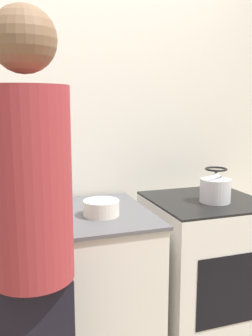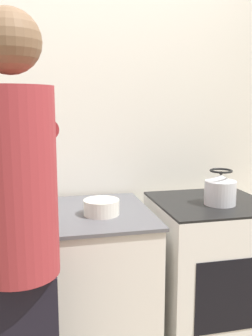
% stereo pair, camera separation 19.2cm
% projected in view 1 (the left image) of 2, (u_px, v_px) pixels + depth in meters
% --- Properties ---
extents(wall_back, '(8.00, 0.05, 2.60)m').
position_uv_depth(wall_back, '(65.00, 130.00, 2.30)').
color(wall_back, silver).
rests_on(wall_back, ground_plane).
extents(counter, '(1.44, 0.72, 0.88)m').
position_uv_depth(counter, '(17.00, 301.00, 1.96)').
color(counter, silver).
rests_on(counter, ground_plane).
extents(oven, '(0.63, 0.62, 0.91)m').
position_uv_depth(oven, '(203.00, 272.00, 2.26)').
color(oven, silver).
rests_on(oven, ground_plane).
extents(person, '(0.33, 0.57, 1.78)m').
position_uv_depth(person, '(32.00, 235.00, 1.36)').
color(person, black).
rests_on(person, ground_plane).
extents(cutting_board, '(0.35, 0.22, 0.02)m').
position_uv_depth(cutting_board, '(21.00, 220.00, 1.85)').
color(cutting_board, silver).
rests_on(cutting_board, counter).
extents(knife, '(0.21, 0.09, 0.01)m').
position_uv_depth(knife, '(14.00, 218.00, 1.85)').
color(knife, silver).
rests_on(knife, cutting_board).
extents(kettle, '(0.17, 0.17, 0.20)m').
position_uv_depth(kettle, '(215.00, 188.00, 2.12)').
color(kettle, silver).
rests_on(kettle, oven).
extents(bowl_prep, '(0.19, 0.19, 0.08)m').
position_uv_depth(bowl_prep, '(101.00, 208.00, 1.95)').
color(bowl_prep, silver).
rests_on(bowl_prep, counter).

